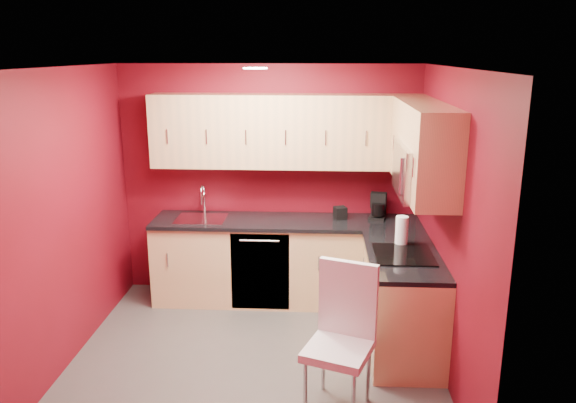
# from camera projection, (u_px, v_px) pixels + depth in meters

# --- Properties ---
(floor) EXTENTS (3.20, 3.20, 0.00)m
(floor) POSITION_uv_depth(u_px,v_px,m) (256.00, 356.00, 4.98)
(floor) COLOR #494744
(floor) RESTS_ON ground
(ceiling) EXTENTS (3.20, 3.20, 0.00)m
(ceiling) POSITION_uv_depth(u_px,v_px,m) (251.00, 67.00, 4.33)
(ceiling) COLOR white
(ceiling) RESTS_ON wall_back
(wall_back) EXTENTS (3.20, 0.00, 3.20)m
(wall_back) POSITION_uv_depth(u_px,v_px,m) (269.00, 182.00, 6.10)
(wall_back) COLOR maroon
(wall_back) RESTS_ON floor
(wall_front) EXTENTS (3.20, 0.00, 3.20)m
(wall_front) POSITION_uv_depth(u_px,v_px,m) (223.00, 299.00, 3.21)
(wall_front) COLOR maroon
(wall_front) RESTS_ON floor
(wall_left) EXTENTS (0.00, 3.00, 3.00)m
(wall_left) POSITION_uv_depth(u_px,v_px,m) (65.00, 219.00, 4.74)
(wall_left) COLOR maroon
(wall_left) RESTS_ON floor
(wall_right) EXTENTS (0.00, 3.00, 3.00)m
(wall_right) POSITION_uv_depth(u_px,v_px,m) (449.00, 225.00, 4.57)
(wall_right) COLOR maroon
(wall_right) RESTS_ON floor
(base_cabinets_back) EXTENTS (2.80, 0.60, 0.87)m
(base_cabinets_back) POSITION_uv_depth(u_px,v_px,m) (286.00, 262.00, 6.01)
(base_cabinets_back) COLOR #EFC188
(base_cabinets_back) RESTS_ON floor
(base_cabinets_right) EXTENTS (0.60, 1.30, 0.87)m
(base_cabinets_right) POSITION_uv_depth(u_px,v_px,m) (402.00, 303.00, 5.03)
(base_cabinets_right) COLOR #EFC188
(base_cabinets_right) RESTS_ON floor
(countertop_back) EXTENTS (2.80, 0.63, 0.04)m
(countertop_back) POSITION_uv_depth(u_px,v_px,m) (286.00, 222.00, 5.88)
(countertop_back) COLOR black
(countertop_back) RESTS_ON base_cabinets_back
(countertop_right) EXTENTS (0.63, 1.27, 0.04)m
(countertop_right) POSITION_uv_depth(u_px,v_px,m) (403.00, 256.00, 4.90)
(countertop_right) COLOR black
(countertop_right) RESTS_ON base_cabinets_right
(upper_cabinets_back) EXTENTS (2.80, 0.35, 0.75)m
(upper_cabinets_back) POSITION_uv_depth(u_px,v_px,m) (287.00, 131.00, 5.77)
(upper_cabinets_back) COLOR tan
(upper_cabinets_back) RESTS_ON wall_back
(upper_cabinets_right) EXTENTS (0.35, 1.55, 0.75)m
(upper_cabinets_right) POSITION_uv_depth(u_px,v_px,m) (422.00, 139.00, 4.84)
(upper_cabinets_right) COLOR tan
(upper_cabinets_right) RESTS_ON wall_right
(microwave) EXTENTS (0.42, 0.76, 0.42)m
(microwave) POSITION_uv_depth(u_px,v_px,m) (422.00, 171.00, 4.66)
(microwave) COLOR silver
(microwave) RESTS_ON upper_cabinets_right
(cooktop) EXTENTS (0.50, 0.55, 0.01)m
(cooktop) POSITION_uv_depth(u_px,v_px,m) (403.00, 255.00, 4.86)
(cooktop) COLOR black
(cooktop) RESTS_ON countertop_right
(sink) EXTENTS (0.52, 0.42, 0.35)m
(sink) POSITION_uv_depth(u_px,v_px,m) (201.00, 215.00, 5.93)
(sink) COLOR silver
(sink) RESTS_ON countertop_back
(dishwasher_front) EXTENTS (0.60, 0.02, 0.82)m
(dishwasher_front) POSITION_uv_depth(u_px,v_px,m) (260.00, 272.00, 5.74)
(dishwasher_front) COLOR black
(dishwasher_front) RESTS_ON base_cabinets_back
(downlight) EXTENTS (0.20, 0.20, 0.01)m
(downlight) POSITION_uv_depth(u_px,v_px,m) (255.00, 68.00, 4.62)
(downlight) COLOR white
(downlight) RESTS_ON ceiling
(coffee_maker) EXTENTS (0.21, 0.25, 0.27)m
(coffee_maker) POSITION_uv_depth(u_px,v_px,m) (378.00, 206.00, 5.89)
(coffee_maker) COLOR black
(coffee_maker) RESTS_ON countertop_back
(napkin_holder) EXTENTS (0.15, 0.15, 0.13)m
(napkin_holder) POSITION_uv_depth(u_px,v_px,m) (340.00, 213.00, 5.91)
(napkin_holder) COLOR black
(napkin_holder) RESTS_ON countertop_back
(paper_towel) EXTENTS (0.18, 0.18, 0.27)m
(paper_towel) POSITION_uv_depth(u_px,v_px,m) (402.00, 231.00, 5.10)
(paper_towel) COLOR white
(paper_towel) RESTS_ON countertop_right
(dining_chair) EXTENTS (0.59, 0.60, 1.12)m
(dining_chair) POSITION_uv_depth(u_px,v_px,m) (338.00, 342.00, 4.11)
(dining_chair) COLOR silver
(dining_chair) RESTS_ON floor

